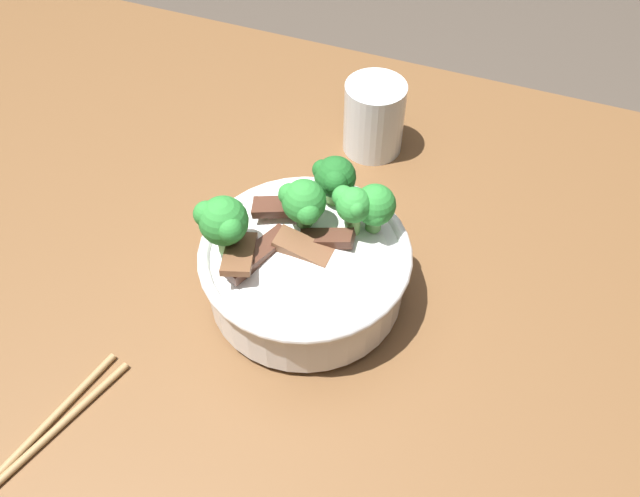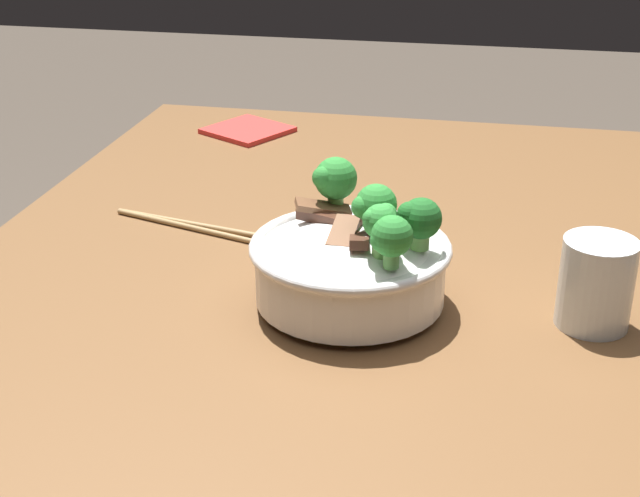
# 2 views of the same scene
# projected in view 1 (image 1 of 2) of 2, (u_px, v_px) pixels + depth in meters

# --- Properties ---
(dining_table) EXTENTS (1.16, 0.91, 0.80)m
(dining_table) POSITION_uv_depth(u_px,v_px,m) (216.00, 340.00, 0.83)
(dining_table) COLOR brown
(dining_table) RESTS_ON ground
(rice_bowl) EXTENTS (0.21, 0.21, 0.14)m
(rice_bowl) POSITION_uv_depth(u_px,v_px,m) (305.00, 260.00, 0.67)
(rice_bowl) COLOR white
(rice_bowl) RESTS_ON dining_table
(drinking_glass) EXTENTS (0.07, 0.07, 0.09)m
(drinking_glass) POSITION_uv_depth(u_px,v_px,m) (374.00, 122.00, 0.84)
(drinking_glass) COLOR white
(drinking_glass) RESTS_ON dining_table
(chopsticks_pair) EXTENTS (0.07, 0.20, 0.01)m
(chopsticks_pair) POSITION_uv_depth(u_px,v_px,m) (36.00, 442.00, 0.60)
(chopsticks_pair) COLOR #9E7A4C
(chopsticks_pair) RESTS_ON dining_table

